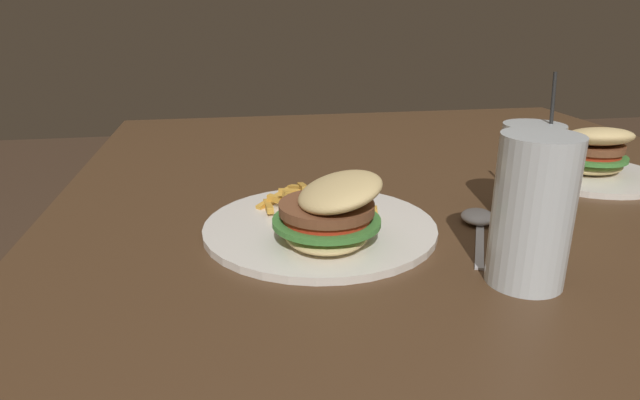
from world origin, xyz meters
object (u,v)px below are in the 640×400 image
Objects in this scene: beer_glass at (532,215)px; juice_glass at (528,176)px; meal_plate_near at (325,218)px; spoon at (481,219)px; meal_plate_far at (591,160)px.

beer_glass is 0.21m from juice_glass.
meal_plate_near is 0.22m from spoon.
spoon is at bearing -76.97° from juice_glass.
meal_plate_near reaches higher than meal_plate_far.
meal_plate_near is at bearing -70.16° from meal_plate_far.
beer_glass is 0.67× the size of meal_plate_far.
meal_plate_near is 0.53m from meal_plate_far.
juice_glass is (-0.03, 0.29, 0.03)m from meal_plate_near.
juice_glass is at bearing -54.11° from meal_plate_far.
juice_glass is 1.14× the size of spoon.
spoon is at bearing 93.36° from meal_plate_near.
spoon is 0.33m from meal_plate_far.
juice_glass is at bearing -50.97° from spoon.
juice_glass is 0.09m from spoon.
meal_plate_near is 1.54× the size of juice_glass.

